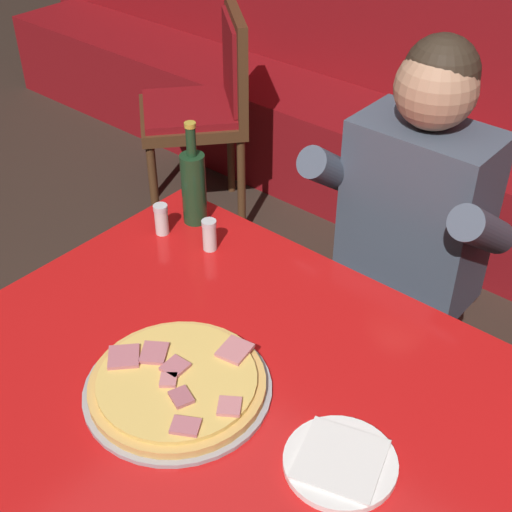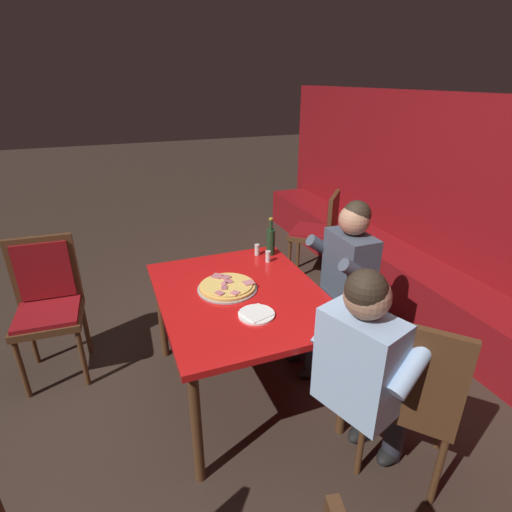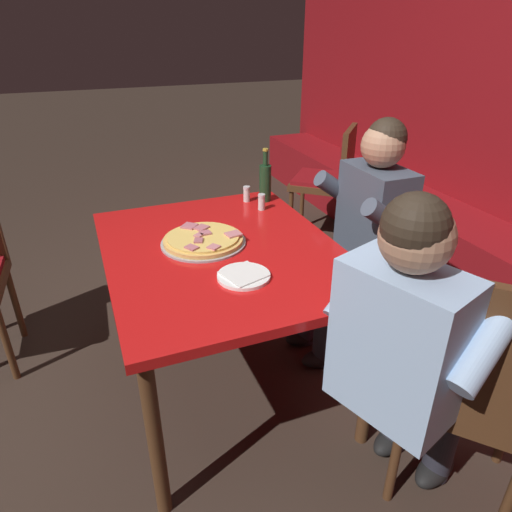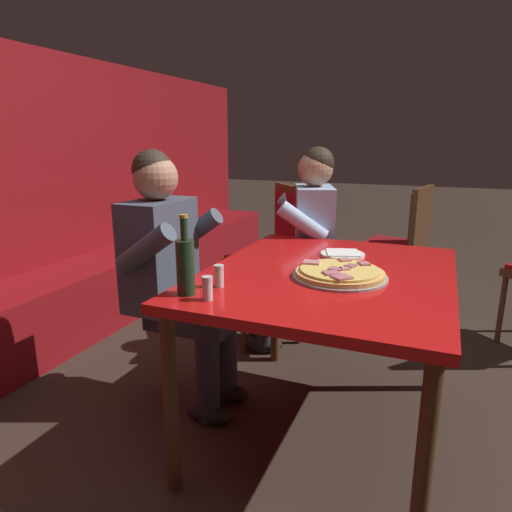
# 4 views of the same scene
# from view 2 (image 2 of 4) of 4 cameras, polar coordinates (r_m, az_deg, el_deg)

# --- Properties ---
(ground_plane) EXTENTS (24.00, 24.00, 0.00)m
(ground_plane) POSITION_cam_2_polar(r_m,az_deg,el_deg) (2.98, -1.97, -18.32)
(ground_plane) COLOR #33261E
(booth_wall_panel) EXTENTS (6.80, 0.16, 1.90)m
(booth_wall_panel) POSITION_cam_2_polar(r_m,az_deg,el_deg) (3.71, 31.57, 3.87)
(booth_wall_panel) COLOR maroon
(booth_wall_panel) RESTS_ON ground_plane
(booth_bench) EXTENTS (6.46, 0.48, 0.46)m
(booth_bench) POSITION_cam_2_polar(r_m,az_deg,el_deg) (3.75, 26.10, -6.94)
(booth_bench) COLOR maroon
(booth_bench) RESTS_ON ground_plane
(main_dining_table) EXTENTS (1.26, 1.00, 0.77)m
(main_dining_table) POSITION_cam_2_polar(r_m,az_deg,el_deg) (2.57, -2.20, -6.83)
(main_dining_table) COLOR #4C2D19
(main_dining_table) RESTS_ON ground_plane
(pizza) EXTENTS (0.38, 0.38, 0.05)m
(pizza) POSITION_cam_2_polar(r_m,az_deg,el_deg) (2.56, -4.11, -4.39)
(pizza) COLOR #9E9EA3
(pizza) RESTS_ON main_dining_table
(plate_white_paper) EXTENTS (0.21, 0.21, 0.02)m
(plate_white_paper) POSITION_cam_2_polar(r_m,az_deg,el_deg) (2.30, 0.09, -8.32)
(plate_white_paper) COLOR white
(plate_white_paper) RESTS_ON main_dining_table
(beer_bottle) EXTENTS (0.07, 0.07, 0.29)m
(beer_bottle) POSITION_cam_2_polar(r_m,az_deg,el_deg) (3.02, 2.10, 2.17)
(beer_bottle) COLOR #19381E
(beer_bottle) RESTS_ON main_dining_table
(shaker_oregano) EXTENTS (0.04, 0.04, 0.09)m
(shaker_oregano) POSITION_cam_2_polar(r_m,az_deg,el_deg) (3.03, 0.15, 0.84)
(shaker_oregano) COLOR silver
(shaker_oregano) RESTS_ON main_dining_table
(shaker_parmesan) EXTENTS (0.04, 0.04, 0.09)m
(shaker_parmesan) POSITION_cam_2_polar(r_m,az_deg,el_deg) (2.92, 1.72, -0.15)
(shaker_parmesan) COLOR silver
(shaker_parmesan) RESTS_ON main_dining_table
(diner_seated_blue_shirt) EXTENTS (0.53, 0.53, 1.27)m
(diner_seated_blue_shirt) POSITION_cam_2_polar(r_m,az_deg,el_deg) (2.88, 11.62, -3.39)
(diner_seated_blue_shirt) COLOR black
(diner_seated_blue_shirt) RESTS_ON ground_plane
(dining_chair_far_right) EXTENTS (0.46, 0.46, 1.02)m
(dining_chair_far_right) POSITION_cam_2_polar(r_m,az_deg,el_deg) (3.18, -27.65, -5.45)
(dining_chair_far_right) COLOR #4C2D19
(dining_chair_far_right) RESTS_ON ground_plane
(dining_chair_near_right) EXTENTS (0.62, 0.62, 0.95)m
(dining_chair_near_right) POSITION_cam_2_polar(r_m,az_deg,el_deg) (4.21, 9.12, 3.91)
(dining_chair_near_right) COLOR #4C2D19
(dining_chair_near_right) RESTS_ON ground_plane
(dining_chair_by_booth) EXTENTS (0.62, 0.62, 1.03)m
(dining_chair_by_booth) POSITION_cam_2_polar(r_m,az_deg,el_deg) (2.24, 21.41, -17.19)
(dining_chair_by_booth) COLOR #4C2D19
(dining_chair_by_booth) RESTS_ON ground_plane
(diner_standing_companion) EXTENTS (0.60, 0.61, 1.27)m
(diner_standing_companion) POSITION_cam_2_polar(r_m,az_deg,el_deg) (2.12, 15.62, -15.15)
(diner_standing_companion) COLOR black
(diner_standing_companion) RESTS_ON ground_plane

